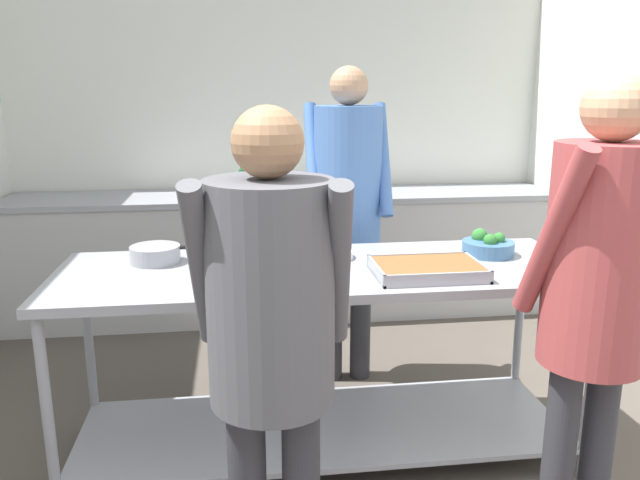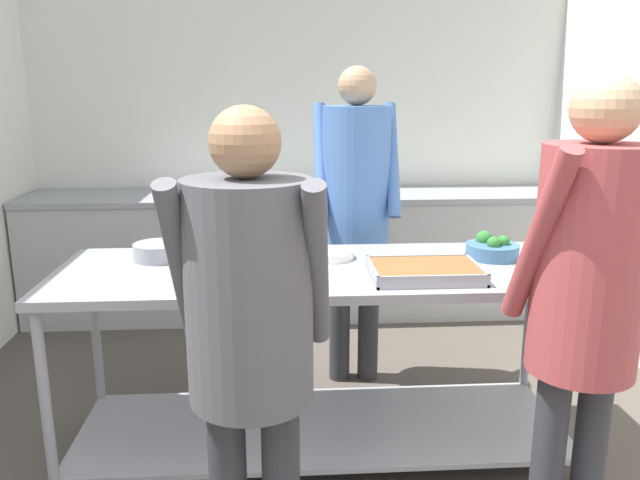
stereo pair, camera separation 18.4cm
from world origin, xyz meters
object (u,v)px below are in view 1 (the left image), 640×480
(sauce_pan, at_px, (156,253))
(water_bottle, at_px, (243,178))
(guest_serving_right, at_px, (597,280))
(guest_serving_left, at_px, (271,320))
(cook_behind_counter, at_px, (348,193))
(serving_tray_roast, at_px, (427,269))
(serving_tray_vegetables, at_px, (252,263))
(broccoli_bowl, at_px, (488,246))
(plate_stack, at_px, (329,254))

(sauce_pan, distance_m, water_bottle, 1.79)
(water_bottle, bearing_deg, guest_serving_right, -68.00)
(guest_serving_left, bearing_deg, guest_serving_right, 1.29)
(guest_serving_right, xyz_separation_m, cook_behind_counter, (-0.54, 1.59, 0.04))
(sauce_pan, distance_m, serving_tray_roast, 1.22)
(sauce_pan, xyz_separation_m, guest_serving_right, (1.53, -1.02, 0.13))
(serving_tray_vegetables, bearing_deg, cook_behind_counter, 52.82)
(serving_tray_vegetables, relative_size, broccoli_bowl, 1.77)
(plate_stack, relative_size, serving_tray_roast, 0.49)
(broccoli_bowl, bearing_deg, guest_serving_right, -91.39)
(serving_tray_roast, bearing_deg, sauce_pan, 163.12)
(serving_tray_roast, relative_size, water_bottle, 1.71)
(serving_tray_vegetables, bearing_deg, broccoli_bowl, 4.48)
(guest_serving_left, height_order, cook_behind_counter, cook_behind_counter)
(serving_tray_roast, xyz_separation_m, water_bottle, (-0.75, 2.09, 0.11))
(sauce_pan, bearing_deg, serving_tray_roast, -16.88)
(sauce_pan, height_order, guest_serving_right, guest_serving_right)
(cook_behind_counter, bearing_deg, serving_tray_roast, -78.97)
(sauce_pan, distance_m, plate_stack, 0.80)
(guest_serving_left, xyz_separation_m, water_bottle, (-0.05, 2.78, 0.04))
(guest_serving_right, height_order, cook_behind_counter, cook_behind_counter)
(plate_stack, xyz_separation_m, water_bottle, (-0.37, 1.76, 0.12))
(guest_serving_right, distance_m, cook_behind_counter, 1.68)
(plate_stack, distance_m, broccoli_bowl, 0.76)
(serving_tray_roast, distance_m, guest_serving_left, 0.98)
(sauce_pan, distance_m, broccoli_bowl, 1.56)
(guest_serving_right, distance_m, water_bottle, 2.97)
(sauce_pan, xyz_separation_m, serving_tray_roast, (1.17, -0.36, -0.02))
(serving_tray_roast, bearing_deg, water_bottle, 109.74)
(guest_serving_right, bearing_deg, guest_serving_left, -178.71)
(guest_serving_right, bearing_deg, broccoli_bowl, 88.61)
(sauce_pan, height_order, serving_tray_roast, sauce_pan)
(sauce_pan, bearing_deg, cook_behind_counter, 30.29)
(sauce_pan, bearing_deg, guest_serving_right, -33.56)
(cook_behind_counter, xyz_separation_m, water_bottle, (-0.57, 1.16, -0.07))
(plate_stack, height_order, guest_serving_left, guest_serving_left)
(broccoli_bowl, xyz_separation_m, guest_serving_right, (-0.02, -0.95, 0.13))
(plate_stack, bearing_deg, broccoli_bowl, -3.16)
(plate_stack, height_order, broccoli_bowl, broccoli_bowl)
(serving_tray_vegetables, height_order, guest_serving_left, guest_serving_left)
(plate_stack, distance_m, guest_serving_right, 1.24)
(serving_tray_roast, height_order, guest_serving_right, guest_serving_right)
(guest_serving_left, bearing_deg, cook_behind_counter, 72.20)
(broccoli_bowl, bearing_deg, plate_stack, 176.84)
(plate_stack, relative_size, water_bottle, 0.84)
(sauce_pan, bearing_deg, guest_serving_left, -65.72)
(sauce_pan, distance_m, guest_serving_right, 1.84)
(sauce_pan, xyz_separation_m, plate_stack, (0.79, -0.03, -0.02))
(sauce_pan, height_order, serving_tray_vegetables, sauce_pan)
(guest_serving_left, xyz_separation_m, cook_behind_counter, (0.52, 1.62, 0.11))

